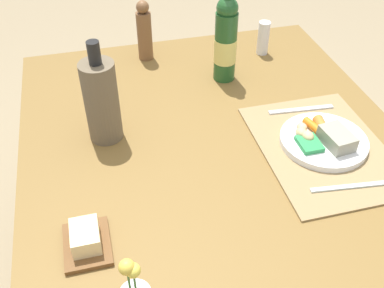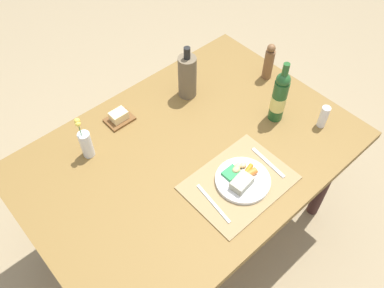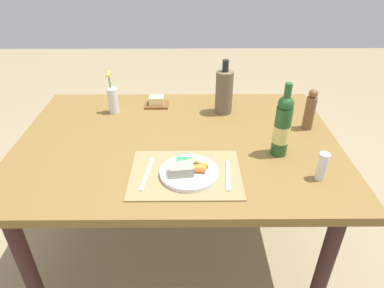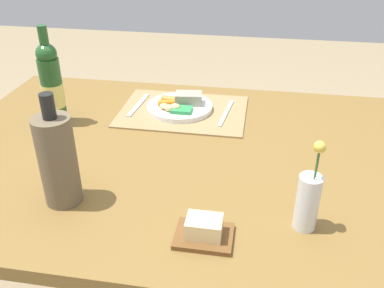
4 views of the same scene
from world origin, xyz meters
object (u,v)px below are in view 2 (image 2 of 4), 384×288
knife (268,162)px  salt_shaker (324,117)px  butter_dish (119,117)px  wine_bottle (279,97)px  fork (213,203)px  dining_table (190,162)px  cooler_bottle (187,76)px  pepper_mill (269,62)px  dinner_plate (242,179)px  flower_vase (86,143)px

knife → salt_shaker: 0.37m
knife → butter_dish: butter_dish is taller
knife → wine_bottle: bearing=39.5°
fork → knife: same height
knife → butter_dish: (-0.34, 0.66, 0.01)m
dining_table → wine_bottle: wine_bottle is taller
cooler_bottle → fork: bearing=-122.3°
fork → pepper_mill: 0.85m
pepper_mill → dinner_plate: bearing=-147.0°
dinner_plate → knife: bearing=-3.0°
dinner_plate → cooler_bottle: 0.60m
pepper_mill → flower_vase: bearing=169.5°
fork → flower_vase: bearing=119.2°
fork → knife: 0.33m
fork → salt_shaker: size_ratio=1.83×
cooler_bottle → butter_dish: 0.39m
salt_shaker → flower_vase: size_ratio=0.51×
dining_table → flower_vase: bearing=140.5°
flower_vase → dining_table: bearing=-39.5°
fork → salt_shaker: (0.69, -0.03, 0.05)m
dining_table → pepper_mill: size_ratio=7.20×
knife → pepper_mill: size_ratio=0.95×
knife → flower_vase: (-0.56, 0.58, 0.07)m
wine_bottle → pepper_mill: 0.30m
knife → salt_shaker: size_ratio=1.68×
wine_bottle → flower_vase: bearing=152.9°
dinner_plate → butter_dish: (-0.18, 0.65, -0.00)m
wine_bottle → pepper_mill: wine_bottle is taller
dining_table → fork: fork is taller
knife → fork: bearing=-177.4°
knife → dinner_plate: bearing=-178.3°
dinner_plate → salt_shaker: size_ratio=2.00×
wine_bottle → cooler_bottle: 0.46m
flower_vase → butter_dish: bearing=19.6°
flower_vase → pepper_mill: flower_vase is taller
dining_table → salt_shaker: 0.67m
dinner_plate → knife: size_ratio=1.19×
flower_vase → pepper_mill: size_ratio=1.11×
pepper_mill → fork: bearing=-153.4°
salt_shaker → wine_bottle: bearing=124.4°
salt_shaker → flower_vase: (-0.93, 0.59, 0.02)m
wine_bottle → cooler_bottle: wine_bottle is taller
flower_vase → cooler_bottle: (0.59, -0.00, 0.04)m
cooler_bottle → butter_dish: (-0.37, 0.08, -0.10)m
knife → butter_dish: bearing=122.1°
salt_shaker → flower_vase: bearing=147.4°
salt_shaker → fork: bearing=177.7°
salt_shaker → flower_vase: 1.10m
knife → flower_vase: 0.81m
dining_table → butter_dish: (-0.13, 0.37, 0.10)m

